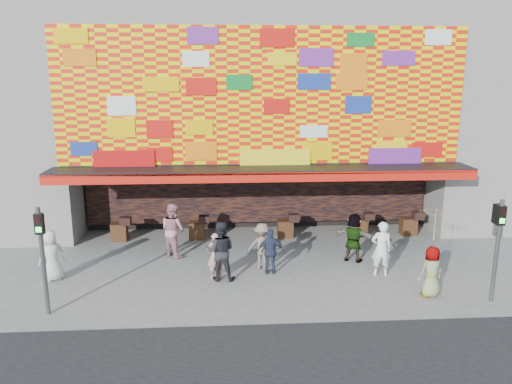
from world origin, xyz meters
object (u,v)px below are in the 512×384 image
ped_g (431,272)px  parasol (435,225)px  signal_left (42,249)px  ped_a (52,256)px  ped_e (271,252)px  ped_i (173,230)px  ped_c (220,251)px  signal_right (498,239)px  ped_b (215,256)px  ped_f (354,237)px  ped_d (262,246)px  ped_h (381,248)px

ped_g → parasol: parasol is taller
signal_left → ped_a: signal_left is taller
ped_e → ped_i: size_ratio=0.78×
ped_c → ped_i: 2.80m
signal_left → ped_e: size_ratio=1.99×
signal_right → ped_b: (-7.90, 2.12, -1.10)m
signal_left → ped_f: 9.88m
signal_right → ped_e: bearing=158.4°
ped_a → signal_left: bearing=76.8°
ped_d → ped_b: bearing=38.6°
signal_left → ped_d: bearing=25.7°
ped_d → ped_f: size_ratio=0.91×
ped_a → parasol: parasol is taller
signal_right → ped_h: size_ratio=1.67×
ped_f → parasol: 3.56m
signal_right → ped_c: (-7.74, 2.05, -0.91)m
ped_g → signal_right: bearing=152.7°
signal_right → ped_a: size_ratio=1.85×
ped_d → ped_h: size_ratio=0.87×
ped_d → ped_i: 3.36m
ped_b → ped_h: ped_h is taller
signal_left → ped_g: bearing=2.3°
signal_left → ped_b: signal_left is taller
ped_d → ped_i: (-3.06, 1.38, 0.19)m
ped_a → ped_i: (3.57, 1.95, 0.16)m
signal_right → ped_c: 8.06m
ped_b → ped_i: 2.65m
ped_e → parasol: size_ratio=0.79×
ped_i → ped_b: bearing=169.8°
signal_right → ped_c: size_ratio=1.58×
signal_left → parasol: 10.78m
ped_i → ped_c: bearing=171.7°
ped_a → ped_f: size_ratio=0.95×
signal_right → ped_b: 8.26m
signal_right → ped_b: signal_right is taller
ped_a → ped_g: bearing=142.9°
ped_e → ped_h: size_ratio=0.84×
ped_e → ped_h: (3.53, -0.33, 0.14)m
ped_d → ped_a: bearing=16.6°
ped_b → ped_e: size_ratio=1.01×
ped_b → ped_h: 5.30m
ped_g → signal_left: bearing=-9.9°
ped_e → ped_i: (-3.30, 1.86, 0.21)m
signal_right → ped_g: 2.02m
signal_right → ped_h: bearing=141.2°
signal_right → ped_i: signal_right is taller
signal_left → ped_b: size_ratio=1.98×
ped_d → ped_h: ped_h is taller
ped_c → ped_g: bearing=172.2°
ped_b → ped_f: 4.90m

